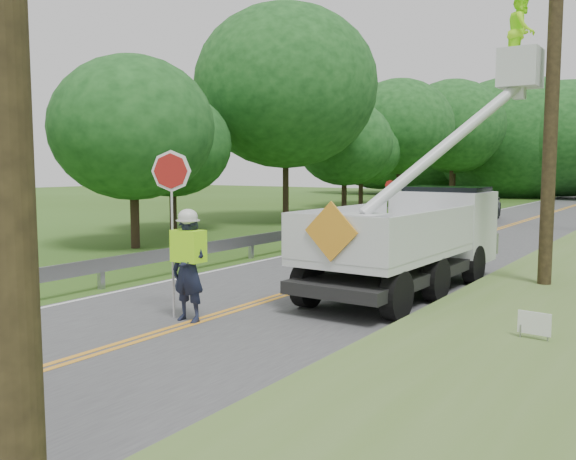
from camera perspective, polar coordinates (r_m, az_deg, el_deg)
The scene contains 10 objects.
ground at distance 10.14m, azimuth -19.57°, elevation -11.39°, with size 140.00×140.00×0.00m, color #315216.
road at distance 21.43m, azimuth 11.97°, elevation -2.14°, with size 7.20×96.00×0.03m.
guardrail at distance 23.92m, azimuth 3.84°, elevation 0.11°, with size 0.18×48.00×0.77m.
treeline_left at distance 41.06m, azimuth 7.21°, elevation 9.82°, with size 9.73×55.38×11.27m.
flagger at distance 11.82m, azimuth -9.20°, elevation -2.87°, with size 1.19×0.48×3.24m.
bucket_truck at distance 15.44m, azimuth 12.78°, elevation 0.50°, with size 3.79×6.96×6.76m.
suv_silver at distance 21.55m, azimuth 7.57°, elevation 0.18°, with size 2.69×5.84×1.62m, color #B9BCC0.
suv_darkgrey at distance 35.19m, azimuth 16.98°, elevation 2.22°, with size 2.36×5.81×1.69m, color #3D4145.
stop_sign_permanent at distance 29.23m, azimuth 9.40°, elevation 3.01°, with size 0.45×0.25×2.33m.
yard_sign at distance 10.33m, azimuth 21.77°, elevation -8.16°, with size 0.50×0.08×0.73m.
Camera 1 is at (7.83, -5.73, 2.95)m, focal length 38.53 mm.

